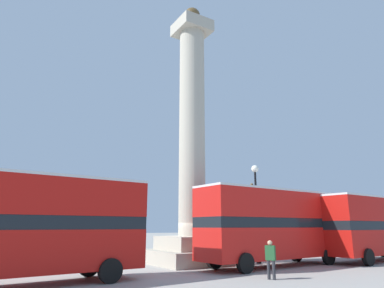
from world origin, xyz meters
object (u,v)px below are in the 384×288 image
at_px(bus_b, 373,225).
at_px(street_lamp, 256,202).
at_px(bus_c, 273,224).
at_px(pedestrian_near_lamp, 271,258).
at_px(monument_column, 192,164).
at_px(equestrian_statue, 254,233).
at_px(bus_a, 8,223).

distance_m(bus_b, street_lamp, 8.73).
bearing_deg(bus_c, bus_b, -11.35).
height_order(bus_c, pedestrian_near_lamp, bus_c).
relative_size(bus_c, pedestrian_near_lamp, 6.14).
xyz_separation_m(monument_column, street_lamp, (3.69, -2.13, -2.52)).
distance_m(bus_b, pedestrian_near_lamp, 12.61).
xyz_separation_m(bus_c, equestrian_statue, (5.09, 7.50, -0.71)).
distance_m(bus_a, bus_b, 22.65).
relative_size(equestrian_statue, pedestrian_near_lamp, 3.58).
relative_size(monument_column, bus_a, 1.65).
height_order(monument_column, bus_a, monument_column).
relative_size(bus_b, pedestrian_near_lamp, 6.33).
relative_size(bus_a, pedestrian_near_lamp, 6.62).
relative_size(bus_b, bus_c, 1.03).
xyz_separation_m(bus_b, pedestrian_near_lamp, (-12.28, -2.49, -1.43)).
distance_m(monument_column, bus_c, 6.47).
bearing_deg(bus_b, bus_c, 168.08).
height_order(bus_c, street_lamp, street_lamp).
relative_size(equestrian_statue, street_lamp, 0.95).
bearing_deg(bus_b, street_lamp, 155.15).
xyz_separation_m(equestrian_statue, street_lamp, (-4.63, -5.62, 2.12)).
distance_m(bus_a, street_lamp, 14.73).
bearing_deg(street_lamp, bus_c, -103.90).
height_order(street_lamp, pedestrian_near_lamp, street_lamp).
bearing_deg(equestrian_statue, pedestrian_near_lamp, -131.20).
relative_size(bus_a, bus_b, 1.05).
height_order(bus_a, equestrian_statue, equestrian_statue).
distance_m(equestrian_statue, pedestrian_near_lamp, 14.18).
height_order(monument_column, equestrian_statue, monument_column).
bearing_deg(equestrian_statue, bus_b, -70.69).
height_order(monument_column, bus_c, monument_column).
height_order(bus_a, street_lamp, street_lamp).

